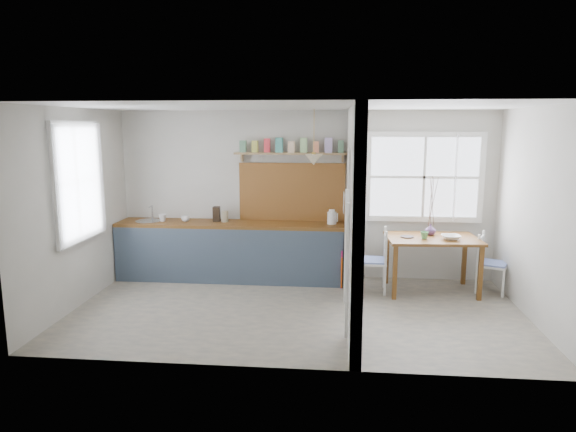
# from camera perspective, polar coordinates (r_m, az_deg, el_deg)

# --- Properties ---
(floor) EXTENTS (5.80, 3.20, 0.01)m
(floor) POSITION_cam_1_polar(r_m,az_deg,el_deg) (6.77, 0.99, -10.49)
(floor) COLOR gray
(floor) RESTS_ON ground
(ceiling) EXTENTS (5.80, 3.20, 0.01)m
(ceiling) POSITION_cam_1_polar(r_m,az_deg,el_deg) (6.34, 1.06, 12.09)
(ceiling) COLOR beige
(ceiling) RESTS_ON walls
(walls) EXTENTS (5.81, 3.21, 2.60)m
(walls) POSITION_cam_1_polar(r_m,az_deg,el_deg) (6.43, 1.02, 0.43)
(walls) COLOR beige
(walls) RESTS_ON floor
(partition) EXTENTS (0.12, 3.20, 2.60)m
(partition) POSITION_cam_1_polar(r_m,az_deg,el_deg) (6.45, 7.28, 1.73)
(partition) COLOR beige
(partition) RESTS_ON floor
(kitchen_window) EXTENTS (0.10, 1.16, 1.50)m
(kitchen_window) POSITION_cam_1_polar(r_m,az_deg,el_deg) (7.19, -22.46, 3.51)
(kitchen_window) COLOR white
(kitchen_window) RESTS_ON walls
(nook_window) EXTENTS (1.76, 0.10, 1.30)m
(nook_window) POSITION_cam_1_polar(r_m,az_deg,el_deg) (8.02, 14.88, 4.19)
(nook_window) COLOR white
(nook_window) RESTS_ON walls
(counter) EXTENTS (3.50, 0.60, 0.90)m
(counter) POSITION_cam_1_polar(r_m,az_deg,el_deg) (8.05, -6.32, -3.79)
(counter) COLOR brown
(counter) RESTS_ON floor
(sink) EXTENTS (0.40, 0.40, 0.02)m
(sink) POSITION_cam_1_polar(r_m,az_deg,el_deg) (8.29, -15.24, -0.61)
(sink) COLOR silver
(sink) RESTS_ON counter
(backsplash) EXTENTS (1.65, 0.03, 0.90)m
(backsplash) POSITION_cam_1_polar(r_m,az_deg,el_deg) (7.99, 0.44, 2.70)
(backsplash) COLOR brown
(backsplash) RESTS_ON walls
(shelf) EXTENTS (1.75, 0.20, 0.21)m
(shelf) POSITION_cam_1_polar(r_m,az_deg,el_deg) (7.85, 0.39, 7.39)
(shelf) COLOR #977959
(shelf) RESTS_ON walls
(pendant_lamp) EXTENTS (0.26, 0.26, 0.16)m
(pendant_lamp) POSITION_cam_1_polar(r_m,az_deg,el_deg) (7.49, 2.88, 6.26)
(pendant_lamp) COLOR #F2E6C6
(pendant_lamp) RESTS_ON ceiling
(utensil_rail) EXTENTS (0.02, 0.50, 0.02)m
(utensil_rail) POSITION_cam_1_polar(r_m,az_deg,el_deg) (7.28, 6.38, 2.70)
(utensil_rail) COLOR silver
(utensil_rail) RESTS_ON partition
(dining_table) EXTENTS (1.33, 0.93, 0.80)m
(dining_table) POSITION_cam_1_polar(r_m,az_deg,el_deg) (7.69, 15.63, -5.21)
(dining_table) COLOR brown
(dining_table) RESTS_ON floor
(chair_left) EXTENTS (0.44, 0.44, 0.93)m
(chair_left) POSITION_cam_1_polar(r_m,az_deg,el_deg) (7.49, 9.25, -4.86)
(chair_left) COLOR silver
(chair_left) RESTS_ON floor
(chair_right) EXTENTS (0.52, 0.52, 0.86)m
(chair_right) POSITION_cam_1_polar(r_m,az_deg,el_deg) (7.91, 21.79, -4.90)
(chair_right) COLOR silver
(chair_right) RESTS_ON floor
(kettle) EXTENTS (0.22, 0.20, 0.22)m
(kettle) POSITION_cam_1_polar(r_m,az_deg,el_deg) (7.77, 4.89, -0.09)
(kettle) COLOR white
(kettle) RESTS_ON counter
(mug_a) EXTENTS (0.13, 0.13, 0.11)m
(mug_a) POSITION_cam_1_polar(r_m,az_deg,el_deg) (8.20, -13.75, -0.19)
(mug_a) COLOR white
(mug_a) RESTS_ON counter
(mug_b) EXTENTS (0.17, 0.17, 0.10)m
(mug_b) POSITION_cam_1_polar(r_m,az_deg,el_deg) (8.09, -11.32, -0.28)
(mug_b) COLOR silver
(mug_b) RESTS_ON counter
(knife_block) EXTENTS (0.12, 0.15, 0.23)m
(knife_block) POSITION_cam_1_polar(r_m,az_deg,el_deg) (8.04, -7.95, 0.22)
(knife_block) COLOR #3C2B1C
(knife_block) RESTS_ON counter
(jar) EXTENTS (0.13, 0.13, 0.17)m
(jar) POSITION_cam_1_polar(r_m,az_deg,el_deg) (7.98, -7.03, -0.04)
(jar) COLOR gray
(jar) RESTS_ON counter
(towel_magenta) EXTENTS (0.02, 0.03, 0.58)m
(towel_magenta) POSITION_cam_1_polar(r_m,az_deg,el_deg) (7.61, 5.97, -6.01)
(towel_magenta) COLOR #BA236A
(towel_magenta) RESTS_ON counter
(towel_orange) EXTENTS (0.02, 0.03, 0.46)m
(towel_orange) POSITION_cam_1_polar(r_m,az_deg,el_deg) (7.57, 5.97, -6.30)
(towel_orange) COLOR #D05208
(towel_orange) RESTS_ON counter
(bowl) EXTENTS (0.29, 0.29, 0.06)m
(bowl) POSITION_cam_1_polar(r_m,az_deg,el_deg) (7.52, 17.66, -2.27)
(bowl) COLOR white
(bowl) RESTS_ON dining_table
(table_cup) EXTENTS (0.13, 0.13, 0.10)m
(table_cup) POSITION_cam_1_polar(r_m,az_deg,el_deg) (7.45, 14.91, -2.09)
(table_cup) COLOR #59A35F
(table_cup) RESTS_ON dining_table
(plate) EXTENTS (0.22, 0.22, 0.02)m
(plate) POSITION_cam_1_polar(r_m,az_deg,el_deg) (7.51, 13.09, -2.25)
(plate) COLOR #302422
(plate) RESTS_ON dining_table
(vase) EXTENTS (0.18, 0.18, 0.16)m
(vase) POSITION_cam_1_polar(r_m,az_deg,el_deg) (7.73, 15.54, -1.46)
(vase) COLOR #51325E
(vase) RESTS_ON dining_table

